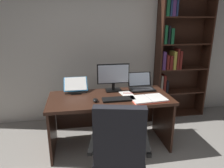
{
  "coord_description": "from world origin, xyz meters",
  "views": [
    {
      "loc": [
        -0.51,
        -1.34,
        1.73
      ],
      "look_at": [
        -0.06,
        1.19,
        0.93
      ],
      "focal_mm": 33.46,
      "sensor_mm": 36.0,
      "label": 1
    }
  ],
  "objects_px": {
    "desk": "(109,108)",
    "reading_stand_with_book": "(76,85)",
    "notepad": "(126,94)",
    "pen": "(128,93)",
    "office_chair": "(119,156)",
    "computer_mouse": "(95,100)",
    "keyboard": "(119,99)",
    "bookshelf": "(176,57)",
    "open_binder": "(148,99)",
    "monitor": "(113,77)",
    "laptop": "(141,86)"
  },
  "relations": [
    {
      "from": "desk",
      "to": "notepad",
      "type": "distance_m",
      "value": 0.32
    },
    {
      "from": "open_binder",
      "to": "pen",
      "type": "bearing_deg",
      "value": 125.28
    },
    {
      "from": "keyboard",
      "to": "computer_mouse",
      "type": "distance_m",
      "value": 0.3
    },
    {
      "from": "open_binder",
      "to": "notepad",
      "type": "xyz_separation_m",
      "value": [
        -0.23,
        0.25,
        -0.01
      ]
    },
    {
      "from": "desk",
      "to": "pen",
      "type": "bearing_deg",
      "value": -3.07
    },
    {
      "from": "laptop",
      "to": "open_binder",
      "type": "relative_size",
      "value": 0.74
    },
    {
      "from": "open_binder",
      "to": "notepad",
      "type": "bearing_deg",
      "value": 127.86
    },
    {
      "from": "bookshelf",
      "to": "monitor",
      "type": "xyz_separation_m",
      "value": [
        -1.24,
        -0.58,
        -0.15
      ]
    },
    {
      "from": "computer_mouse",
      "to": "open_binder",
      "type": "xyz_separation_m",
      "value": [
        0.68,
        -0.05,
        -0.01
      ]
    },
    {
      "from": "monitor",
      "to": "open_binder",
      "type": "height_order",
      "value": "monitor"
    },
    {
      "from": "notepad",
      "to": "pen",
      "type": "distance_m",
      "value": 0.02
    },
    {
      "from": "reading_stand_with_book",
      "to": "open_binder",
      "type": "distance_m",
      "value": 1.05
    },
    {
      "from": "pen",
      "to": "desk",
      "type": "bearing_deg",
      "value": 176.93
    },
    {
      "from": "reading_stand_with_book",
      "to": "computer_mouse",
      "type": "bearing_deg",
      "value": -62.12
    },
    {
      "from": "reading_stand_with_book",
      "to": "open_binder",
      "type": "relative_size",
      "value": 0.69
    },
    {
      "from": "keyboard",
      "to": "reading_stand_with_book",
      "type": "distance_m",
      "value": 0.7
    },
    {
      "from": "desk",
      "to": "keyboard",
      "type": "relative_size",
      "value": 3.88
    },
    {
      "from": "bookshelf",
      "to": "computer_mouse",
      "type": "bearing_deg",
      "value": -148.03
    },
    {
      "from": "pen",
      "to": "office_chair",
      "type": "bearing_deg",
      "value": -108.93
    },
    {
      "from": "office_chair",
      "to": "desk",
      "type": "bearing_deg",
      "value": 99.93
    },
    {
      "from": "bookshelf",
      "to": "desk",
      "type": "bearing_deg",
      "value": -150.72
    },
    {
      "from": "computer_mouse",
      "to": "pen",
      "type": "bearing_deg",
      "value": 22.96
    },
    {
      "from": "office_chair",
      "to": "bookshelf",
      "type": "bearing_deg",
      "value": 63.25
    },
    {
      "from": "office_chair",
      "to": "computer_mouse",
      "type": "bearing_deg",
      "value": 115.68
    },
    {
      "from": "keyboard",
      "to": "open_binder",
      "type": "bearing_deg",
      "value": -7.44
    },
    {
      "from": "reading_stand_with_book",
      "to": "pen",
      "type": "xyz_separation_m",
      "value": [
        0.71,
        -0.25,
        -0.08
      ]
    },
    {
      "from": "desk",
      "to": "reading_stand_with_book",
      "type": "bearing_deg",
      "value": 152.44
    },
    {
      "from": "bookshelf",
      "to": "computer_mouse",
      "type": "xyz_separation_m",
      "value": [
        -1.54,
        -0.96,
        -0.33
      ]
    },
    {
      "from": "desk",
      "to": "laptop",
      "type": "height_order",
      "value": "laptop"
    },
    {
      "from": "reading_stand_with_book",
      "to": "notepad",
      "type": "xyz_separation_m",
      "value": [
        0.69,
        -0.25,
        -0.09
      ]
    },
    {
      "from": "bookshelf",
      "to": "keyboard",
      "type": "relative_size",
      "value": 5.29
    },
    {
      "from": "bookshelf",
      "to": "notepad",
      "type": "distance_m",
      "value": 1.37
    },
    {
      "from": "keyboard",
      "to": "pen",
      "type": "distance_m",
      "value": 0.27
    },
    {
      "from": "desk",
      "to": "reading_stand_with_book",
      "type": "relative_size",
      "value": 4.89
    },
    {
      "from": "desk",
      "to": "computer_mouse",
      "type": "height_order",
      "value": "computer_mouse"
    },
    {
      "from": "keyboard",
      "to": "notepad",
      "type": "xyz_separation_m",
      "value": [
        0.15,
        0.2,
        -0.01
      ]
    },
    {
      "from": "laptop",
      "to": "reading_stand_with_book",
      "type": "bearing_deg",
      "value": 176.22
    },
    {
      "from": "desk",
      "to": "open_binder",
      "type": "xyz_separation_m",
      "value": [
        0.47,
        -0.26,
        0.21
      ]
    },
    {
      "from": "monitor",
      "to": "computer_mouse",
      "type": "bearing_deg",
      "value": -128.33
    },
    {
      "from": "desk",
      "to": "reading_stand_with_book",
      "type": "distance_m",
      "value": 0.58
    },
    {
      "from": "pen",
      "to": "laptop",
      "type": "bearing_deg",
      "value": 36.32
    },
    {
      "from": "keyboard",
      "to": "pen",
      "type": "bearing_deg",
      "value": 49.15
    },
    {
      "from": "monitor",
      "to": "keyboard",
      "type": "bearing_deg",
      "value": -90.0
    },
    {
      "from": "computer_mouse",
      "to": "reading_stand_with_book",
      "type": "bearing_deg",
      "value": 117.88
    },
    {
      "from": "office_chair",
      "to": "keyboard",
      "type": "height_order",
      "value": "office_chair"
    },
    {
      "from": "bookshelf",
      "to": "notepad",
      "type": "relative_size",
      "value": 10.57
    },
    {
      "from": "bookshelf",
      "to": "monitor",
      "type": "height_order",
      "value": "bookshelf"
    },
    {
      "from": "bookshelf",
      "to": "open_binder",
      "type": "height_order",
      "value": "bookshelf"
    },
    {
      "from": "monitor",
      "to": "open_binder",
      "type": "distance_m",
      "value": 0.61
    },
    {
      "from": "computer_mouse",
      "to": "pen",
      "type": "height_order",
      "value": "computer_mouse"
    }
  ]
}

